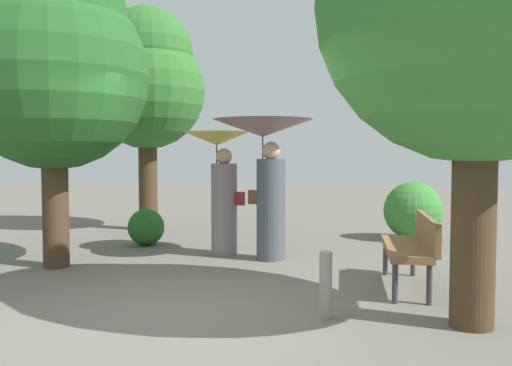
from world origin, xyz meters
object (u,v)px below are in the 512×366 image
person_right (265,154)px  path_marker_post (326,285)px  person_left (221,174)px  park_bench (413,244)px  tree_mid_left (52,58)px  tree_near_left (147,80)px

person_right → path_marker_post: 3.13m
person_left → person_right: person_right is taller
person_right → park_bench: (1.96, -1.34, -1.01)m
tree_mid_left → park_bench: bearing=-2.8°
path_marker_post → person_right: bearing=112.2°
tree_near_left → path_marker_post: bearing=-52.5°
person_left → tree_mid_left: 2.84m
person_right → tree_near_left: 4.05m
park_bench → path_marker_post: (-0.87, -1.34, -0.20)m
person_right → path_marker_post: bearing=-151.8°
tree_near_left → path_marker_post: (3.95, -5.15, -2.65)m
person_right → person_left: bearing=74.3°
tree_mid_left → person_left: bearing=36.3°
person_left → tree_near_left: bearing=50.0°
person_right → tree_mid_left: 3.15m
person_left → tree_near_left: size_ratio=0.42×
park_bench → person_right: bearing=-127.1°
park_bench → tree_near_left: size_ratio=0.35×
person_left → person_right: size_ratio=0.92×
person_right → tree_mid_left: (-2.66, -1.11, 1.27)m
person_left → path_marker_post: size_ratio=2.95×
person_left → person_right: (0.75, -0.30, 0.29)m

